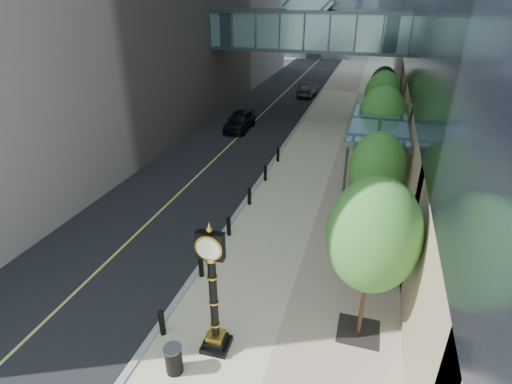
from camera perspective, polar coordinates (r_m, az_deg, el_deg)
ground at (r=13.23m, az=-3.99°, el=-25.15°), size 320.00×320.00×0.00m
road at (r=49.72m, az=4.79°, el=14.57°), size 8.00×180.00×0.02m
sidewalk at (r=48.72m, az=14.28°, el=13.64°), size 8.00×180.00×0.06m
curb at (r=49.06m, az=9.50°, el=14.18°), size 0.25×180.00×0.07m
skywalk at (r=36.18m, az=7.52°, el=22.26°), size 17.00×4.20×5.80m
entrance_canopy at (r=22.43m, az=17.19°, el=9.49°), size 3.00×8.00×4.38m
bollard_row at (r=20.15m, az=-2.33°, el=-2.68°), size 0.20×16.20×0.90m
street_trees at (r=23.39m, az=17.37°, el=8.84°), size 2.79×28.54×5.73m
street_clock at (r=12.58m, az=-6.07°, el=-15.05°), size 0.89×0.89×4.57m
trash_bin at (r=13.21m, az=-11.67°, el=-22.45°), size 0.60×0.60×0.90m
pedestrian at (r=20.29m, az=13.83°, el=-1.94°), size 0.75×0.63×1.74m
car_near at (r=33.82m, az=-2.34°, el=10.19°), size 1.88×4.53×1.53m
car_far at (r=45.88m, az=7.42°, el=14.36°), size 1.72×4.48×1.46m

